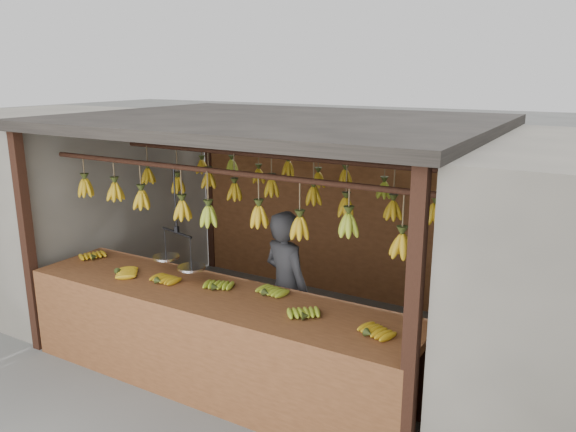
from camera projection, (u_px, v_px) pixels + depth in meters
The scene contains 8 objects.
ground at pixel (274, 335), 6.24m from camera, with size 80.00×80.00×0.00m, color #5B5B57.
stall at pixel (289, 155), 6.02m from camera, with size 4.30×3.30×2.40m.
neighbor_left at pixel (51, 198), 7.70m from camera, with size 3.00×3.00×2.30m, color slate.
counter at pixel (205, 317), 5.01m from camera, with size 3.87×0.88×0.96m.
hanging_bananas at pixel (273, 192), 5.84m from camera, with size 3.62×2.25×0.40m.
balance_scale at pixel (178, 257), 5.34m from camera, with size 0.66×0.36×0.94m.
vendor at pixel (286, 288), 5.48m from camera, with size 0.57×0.38×1.57m, color #262628.
bag_bundles at pixel (488, 242), 6.17m from camera, with size 0.08×0.26×1.16m.
Camera 1 is at (3.00, -4.86, 2.84)m, focal length 35.00 mm.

